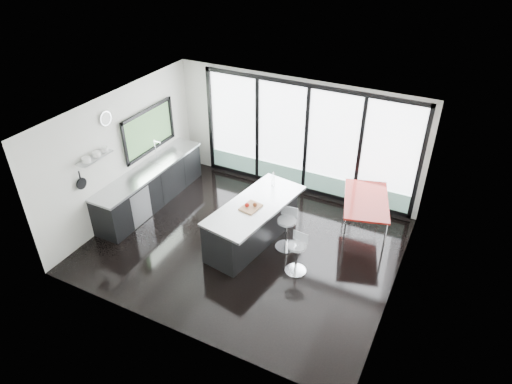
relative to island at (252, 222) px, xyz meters
The scene contains 11 objects.
floor 0.52m from the island, 111.48° to the right, with size 6.00×5.00×0.00m, color black.
ceiling 2.33m from the island, 111.48° to the right, with size 6.00×5.00×0.00m, color white.
wall_back 2.42m from the island, 85.05° to the left, with size 6.00×0.09×2.80m.
wall_front 2.84m from the island, 91.58° to the right, with size 6.00×0.00×2.80m, color beige.
wall_left 3.23m from the island, behind, with size 0.26×5.00×2.80m.
wall_right 3.07m from the island, ahead, with size 0.00×5.00×2.80m, color beige.
counter_cabinets 2.75m from the island, behind, with size 0.69×3.24×1.36m.
island is the anchor object (origin of this frame).
bar_stool_near 1.27m from the island, 21.74° to the right, with size 0.41×0.41×0.65m, color silver.
bar_stool_far 0.74m from the island, ahead, with size 0.44×0.44×0.70m, color silver.
red_table 2.37m from the island, 34.44° to the left, with size 0.88×1.54×0.83m, color maroon.
Camera 1 is at (3.54, -6.48, 6.01)m, focal length 32.00 mm.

